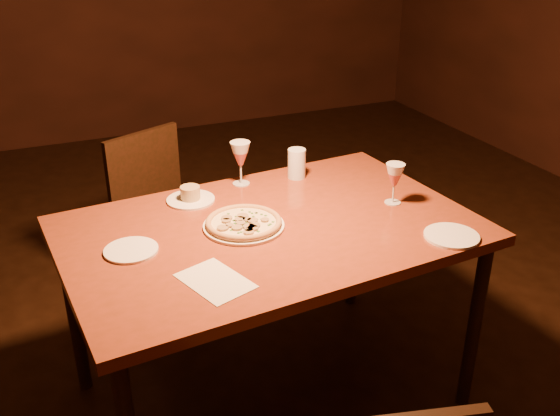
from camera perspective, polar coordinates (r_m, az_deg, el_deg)
name	(u,v)px	position (r m, az deg, el deg)	size (l,w,h in m)	color
floor	(260,360)	(3.01, -1.87, -13.73)	(7.00, 7.00, 0.00)	black
dining_table	(270,243)	(2.40, -0.93, -3.18)	(1.61, 1.11, 0.82)	maroon
chair_far	(163,211)	(3.26, -10.66, -0.23)	(0.58, 0.58, 0.90)	black
pizza_plate	(244,223)	(2.35, -3.34, -1.37)	(0.31, 0.31, 0.03)	white
ramekin_saucer	(190,196)	(2.58, -8.19, 1.07)	(0.20, 0.20, 0.06)	white
wine_glass_far	(241,163)	(2.69, -3.62, 4.10)	(0.09, 0.09, 0.19)	#AB4747
wine_glass_right	(394,184)	(2.56, 10.39, 2.20)	(0.08, 0.08, 0.17)	#AB4747
water_tumbler	(297,164)	(2.77, 1.54, 4.09)	(0.08, 0.08, 0.13)	silver
side_plate_left	(131,250)	(2.25, -13.46, -3.77)	(0.19, 0.19, 0.01)	white
side_plate_near	(452,236)	(2.37, 15.41, -2.48)	(0.20, 0.20, 0.01)	white
menu_card	(215,281)	(2.04, -5.95, -6.64)	(0.17, 0.24, 0.00)	silver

